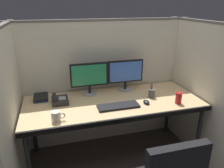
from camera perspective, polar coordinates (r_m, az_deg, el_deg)
The scene contains 13 objects.
cubicle_partition_rear at distance 2.77m, azimuth -2.20°, elevation 0.22°, with size 2.21×0.06×1.57m.
cubicle_partition_left at distance 2.24m, azimuth -24.35°, elevation -6.83°, with size 0.06×1.41×1.57m.
cubicle_partition_right at distance 2.72m, azimuth 21.54°, elevation -1.66°, with size 0.06×1.41×1.57m.
desk at distance 2.40m, azimuth 0.40°, elevation -5.63°, with size 1.90×0.80×0.74m.
monitor_left at distance 2.51m, azimuth -5.95°, elevation 1.94°, with size 0.43×0.17×0.37m.
monitor_right at distance 2.62m, azimuth 3.53°, elevation 2.85°, with size 0.43×0.17×0.37m.
keyboard_main at distance 2.26m, azimuth 1.66°, elevation -5.76°, with size 0.43×0.15×0.02m, color black.
computer_mouse at distance 2.36m, azimuth 8.91°, elevation -4.64°, with size 0.06×0.10×0.04m.
book_stack at distance 2.55m, azimuth -17.99°, elevation -3.32°, with size 0.15×0.22×0.04m.
coffee_mug at distance 2.05m, azimuth -14.33°, elevation -8.17°, with size 0.13×0.08×0.09m.
pen_cup at distance 2.51m, azimuth 10.26°, elevation -2.36°, with size 0.08×0.08×0.17m.
soda_can at distance 2.42m, azimuth 16.91°, elevation -3.51°, with size 0.07×0.07×0.12m, color red.
desk_phone at distance 2.40m, azimuth -13.52°, elevation -4.09°, with size 0.17×0.19×0.09m.
Camera 1 is at (-0.60, -1.79, 1.75)m, focal length 35.16 mm.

